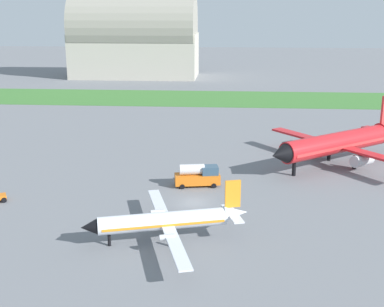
{
  "coord_description": "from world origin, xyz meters",
  "views": [
    {
      "loc": [
        4.41,
        -62.99,
        24.54
      ],
      "look_at": [
        -1.33,
        13.43,
        3.0
      ],
      "focal_mm": 47.56,
      "sensor_mm": 36.0,
      "label": 1
    }
  ],
  "objects": [
    {
      "name": "airplane_midfield_jet",
      "position": [
        22.3,
        18.74,
        3.8
      ],
      "size": [
        25.23,
        24.82,
        10.55
      ],
      "rotation": [
        0.0,
        0.0,
        3.8
      ],
      "color": "red",
      "rests_on": "ground_plane"
    },
    {
      "name": "airplane_foreground_turboprop",
      "position": [
        -2.24,
        -11.71,
        2.38
      ],
      "size": [
        18.29,
        21.18,
        6.5
      ],
      "rotation": [
        0.0,
        0.0,
        3.43
      ],
      "color": "silver",
      "rests_on": "ground_plane"
    },
    {
      "name": "fuel_truck_midfield",
      "position": [
        0.04,
        6.82,
        1.58
      ],
      "size": [
        6.81,
        3.5,
        3.29
      ],
      "rotation": [
        0.0,
        0.0,
        0.17
      ],
      "color": "orange",
      "rests_on": "ground_plane"
    },
    {
      "name": "ground_plane",
      "position": [
        0.0,
        0.0,
        0.0
      ],
      "size": [
        600.0,
        600.0,
        0.0
      ],
      "primitive_type": "plane",
      "color": "slate"
    },
    {
      "name": "hangar_distant",
      "position": [
        -31.88,
        132.17,
        14.86
      ],
      "size": [
        46.85,
        26.39,
        31.89
      ],
      "color": "#B2AD9E",
      "rests_on": "ground_plane"
    },
    {
      "name": "grass_taxiway_strip",
      "position": [
        0.0,
        83.46,
        0.04
      ],
      "size": [
        360.0,
        28.0,
        0.08
      ],
      "primitive_type": "cube",
      "color": "#3D7533",
      "rests_on": "ground_plane"
    }
  ]
}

